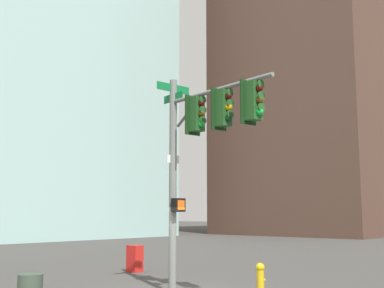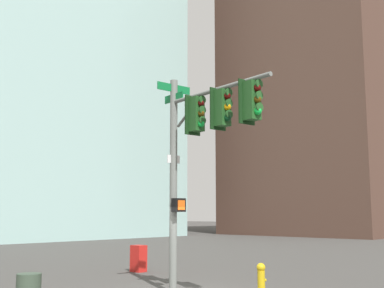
% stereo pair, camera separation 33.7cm
% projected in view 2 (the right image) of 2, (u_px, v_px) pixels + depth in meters
% --- Properties ---
extents(signal_pole_assembly, '(1.35, 4.43, 6.41)m').
position_uv_depth(signal_pole_assembly, '(201.00, 138.00, 13.98)').
color(signal_pole_assembly, slate).
rests_on(signal_pole_assembly, ground_plane).
extents(fire_hydrant, '(0.34, 0.26, 0.87)m').
position_uv_depth(fire_hydrant, '(261.00, 277.00, 14.47)').
color(fire_hydrant, gold).
rests_on(fire_hydrant, ground_plane).
extents(newspaper_box, '(0.44, 0.56, 1.05)m').
position_uv_depth(newspaper_box, '(139.00, 258.00, 19.80)').
color(newspaper_box, red).
rests_on(newspaper_box, ground_plane).
extents(building_brick_midblock, '(19.95, 18.14, 31.74)m').
position_uv_depth(building_brick_midblock, '(327.00, 100.00, 59.15)').
color(building_brick_midblock, '#4C3328').
rests_on(building_brick_midblock, ground_plane).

